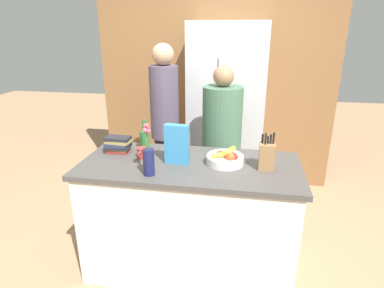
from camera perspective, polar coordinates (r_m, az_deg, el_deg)
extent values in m
plane|color=#A37F5B|center=(2.91, -0.34, -20.58)|extent=(14.00, 14.00, 0.00)
cube|color=silver|center=(2.64, -0.36, -13.18)|extent=(1.58, 0.72, 0.90)
cube|color=#474442|center=(2.42, -0.38, -3.86)|extent=(1.65, 0.75, 0.04)
cube|color=brown|center=(4.00, 4.15, 11.33)|extent=(2.85, 0.12, 2.60)
cube|color=#B7B7BC|center=(3.70, 6.05, 5.55)|extent=(0.83, 0.60, 1.97)
cylinder|color=#B7B7BC|center=(3.38, 4.67, 5.93)|extent=(0.02, 0.02, 1.08)
cylinder|color=silver|center=(2.41, 5.85, -2.86)|extent=(0.28, 0.28, 0.06)
torus|color=silver|center=(2.39, 5.87, -2.20)|extent=(0.28, 0.28, 0.02)
sphere|color=#C64C23|center=(2.35, 6.81, -2.39)|extent=(0.07, 0.07, 0.07)
sphere|color=red|center=(2.40, 5.12, -2.02)|extent=(0.08, 0.08, 0.08)
sphere|color=#C64C23|center=(2.43, 6.31, -2.07)|extent=(0.07, 0.07, 0.07)
sphere|color=red|center=(2.37, 7.26, -2.43)|extent=(0.08, 0.08, 0.08)
cylinder|color=yellow|center=(2.37, 5.35, -1.89)|extent=(0.15, 0.10, 0.03)
cylinder|color=yellow|center=(2.41, 6.51, -1.23)|extent=(0.10, 0.16, 0.03)
cube|color=olive|center=(2.34, 13.14, -2.20)|extent=(0.11, 0.09, 0.19)
cylinder|color=black|center=(2.31, 12.42, 0.85)|extent=(0.01, 0.01, 0.08)
cylinder|color=black|center=(2.28, 12.93, 0.78)|extent=(0.01, 0.01, 0.09)
cylinder|color=black|center=(2.31, 13.35, 0.65)|extent=(0.01, 0.01, 0.07)
cylinder|color=black|center=(2.31, 13.83, 0.76)|extent=(0.01, 0.01, 0.08)
cylinder|color=black|center=(2.31, 14.32, 0.89)|extent=(0.01, 0.01, 0.09)
cylinder|color=#191E4C|center=(2.21, -7.69, -3.21)|extent=(0.08, 0.08, 0.19)
cylinder|color=#477538|center=(2.16, -7.70, 0.65)|extent=(0.01, 0.02, 0.13)
sphere|color=#C64C66|center=(2.14, -7.67, 2.26)|extent=(0.03, 0.03, 0.03)
cylinder|color=#477538|center=(2.16, -7.81, 1.01)|extent=(0.01, 0.01, 0.15)
sphere|color=#C64C66|center=(2.13, -7.86, 2.98)|extent=(0.02, 0.02, 0.02)
cylinder|color=#477538|center=(2.16, -8.07, 1.11)|extent=(0.01, 0.02, 0.16)
sphere|color=#C64C66|center=(2.14, -8.27, 3.19)|extent=(0.03, 0.03, 0.03)
cylinder|color=#477538|center=(2.15, -8.13, 0.72)|extent=(0.02, 0.02, 0.14)
sphere|color=#C64C66|center=(2.13, -8.36, 2.43)|extent=(0.03, 0.03, 0.03)
cylinder|color=#477538|center=(2.15, -7.90, 1.13)|extent=(0.01, 0.01, 0.17)
sphere|color=#C64C66|center=(2.12, -8.00, 3.27)|extent=(0.03, 0.03, 0.03)
cube|color=teal|center=(2.37, -2.71, -0.05)|extent=(0.18, 0.07, 0.30)
cylinder|color=#99332D|center=(2.53, -8.75, -1.54)|extent=(0.09, 0.09, 0.08)
torus|color=#99332D|center=(2.49, -9.26, -1.87)|extent=(0.02, 0.06, 0.06)
cube|color=maroon|center=(2.70, -12.93, -1.11)|extent=(0.18, 0.15, 0.02)
cube|color=#99844C|center=(2.69, -12.82, -0.80)|extent=(0.16, 0.11, 0.02)
cube|color=#232328|center=(2.68, -13.04, -0.45)|extent=(0.20, 0.14, 0.02)
cube|color=#2D334C|center=(2.68, -13.01, 0.03)|extent=(0.20, 0.15, 0.02)
cube|color=#99844C|center=(2.67, -12.95, 0.48)|extent=(0.21, 0.14, 0.02)
cube|color=#232328|center=(2.66, -13.05, 0.98)|extent=(0.20, 0.12, 0.03)
cylinder|color=#286633|center=(2.69, -8.39, 0.66)|extent=(0.08, 0.08, 0.16)
cone|color=#286633|center=(2.66, -8.49, 2.60)|extent=(0.08, 0.08, 0.03)
cylinder|color=#286633|center=(2.65, -8.55, 3.62)|extent=(0.03, 0.03, 0.07)
cylinder|color=brown|center=(2.63, -1.01, 0.25)|extent=(0.07, 0.07, 0.14)
cone|color=brown|center=(2.60, -1.02, 2.04)|extent=(0.07, 0.07, 0.03)
cylinder|color=brown|center=(2.59, -1.03, 2.98)|extent=(0.03, 0.03, 0.06)
cube|color=#383842|center=(3.43, -4.57, -5.45)|extent=(0.25, 0.20, 0.85)
cylinder|color=#4C4256|center=(3.18, -4.95, 7.37)|extent=(0.28, 0.28, 0.71)
sphere|color=tan|center=(3.12, -5.21, 15.62)|extent=(0.21, 0.21, 0.21)
cube|color=#383842|center=(3.23, 4.98, -8.06)|extent=(0.31, 0.22, 0.77)
cylinder|color=#42664C|center=(2.97, 5.38, 4.03)|extent=(0.37, 0.37, 0.64)
sphere|color=#996B4C|center=(2.88, 5.64, 11.93)|extent=(0.19, 0.19, 0.19)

